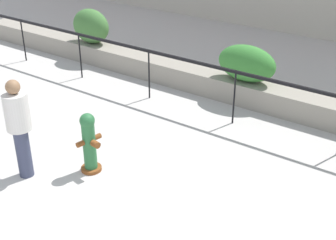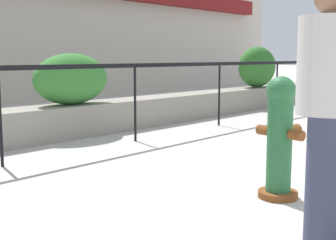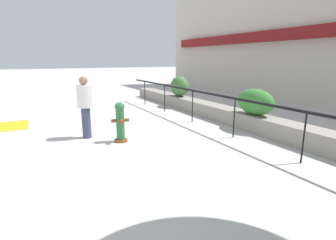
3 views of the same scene
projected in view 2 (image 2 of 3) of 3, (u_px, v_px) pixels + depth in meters
The scene contains 6 objects.
planter_wall_low at pixel (88, 118), 7.63m from camera, with size 18.00×0.70×0.50m, color gray.
fence_railing_segment at pixel (135, 73), 6.81m from camera, with size 15.00×0.05×1.15m.
hedge_bush_1 at pixel (71, 79), 7.32m from camera, with size 1.34×0.69×0.80m, color #387F33.
hedge_bush_2 at pixel (257, 67), 11.51m from camera, with size 1.43×0.63×0.99m, color #2D6B28.
fire_hydrant at pixel (280, 136), 4.10m from camera, with size 0.46×0.48×1.08m.
pedestrian at pixel (328, 98), 2.97m from camera, with size 0.56×0.56×1.73m.
Camera 2 is at (-4.82, 0.02, 1.25)m, focal length 50.00 mm.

